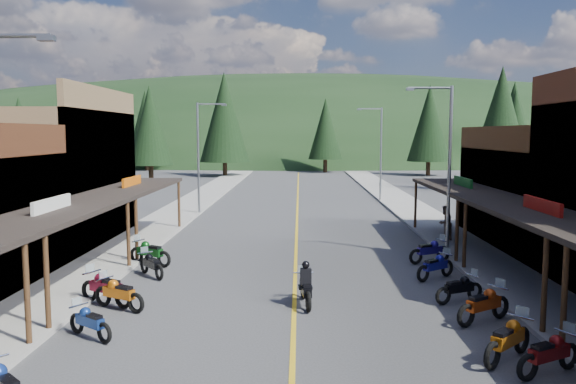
# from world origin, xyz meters

# --- Properties ---
(ground) EXTENTS (220.00, 220.00, 0.00)m
(ground) POSITION_xyz_m (0.00, 0.00, 0.00)
(ground) COLOR #38383A
(ground) RESTS_ON ground
(centerline) EXTENTS (0.15, 90.00, 0.01)m
(centerline) POSITION_xyz_m (0.00, 20.00, 0.01)
(centerline) COLOR gold
(centerline) RESTS_ON ground
(sidewalk_west) EXTENTS (3.40, 94.00, 0.15)m
(sidewalk_west) POSITION_xyz_m (-8.70, 20.00, 0.07)
(sidewalk_west) COLOR gray
(sidewalk_west) RESTS_ON ground
(sidewalk_east) EXTENTS (3.40, 94.00, 0.15)m
(sidewalk_east) POSITION_xyz_m (8.70, 20.00, 0.07)
(sidewalk_east) COLOR gray
(sidewalk_east) RESTS_ON ground
(shop_west_3) EXTENTS (10.90, 10.20, 8.20)m
(shop_west_3) POSITION_xyz_m (-13.78, 11.30, 3.52)
(shop_west_3) COLOR brown
(shop_west_3) RESTS_ON ground
(shop_east_3) EXTENTS (10.90, 10.20, 6.20)m
(shop_east_3) POSITION_xyz_m (13.75, 11.30, 2.53)
(shop_east_3) COLOR #4C2D16
(shop_east_3) RESTS_ON ground
(streetlight_1) EXTENTS (2.16, 0.18, 8.00)m
(streetlight_1) POSITION_xyz_m (-6.95, 22.00, 4.46)
(streetlight_1) COLOR gray
(streetlight_1) RESTS_ON ground
(streetlight_2) EXTENTS (2.16, 0.18, 8.00)m
(streetlight_2) POSITION_xyz_m (6.95, 8.00, 4.46)
(streetlight_2) COLOR gray
(streetlight_2) RESTS_ON ground
(streetlight_3) EXTENTS (2.16, 0.18, 8.00)m
(streetlight_3) POSITION_xyz_m (6.95, 30.00, 4.46)
(streetlight_3) COLOR gray
(streetlight_3) RESTS_ON ground
(ridge_hill) EXTENTS (310.00, 140.00, 60.00)m
(ridge_hill) POSITION_xyz_m (0.00, 135.00, 0.00)
(ridge_hill) COLOR black
(ridge_hill) RESTS_ON ground
(pine_0) EXTENTS (5.04, 5.04, 11.00)m
(pine_0) POSITION_xyz_m (-40.00, 62.00, 6.48)
(pine_0) COLOR black
(pine_0) RESTS_ON ground
(pine_1) EXTENTS (5.88, 5.88, 12.50)m
(pine_1) POSITION_xyz_m (-24.00, 70.00, 7.24)
(pine_1) COLOR black
(pine_1) RESTS_ON ground
(pine_2) EXTENTS (6.72, 6.72, 14.00)m
(pine_2) POSITION_xyz_m (-10.00, 58.00, 7.99)
(pine_2) COLOR black
(pine_2) RESTS_ON ground
(pine_3) EXTENTS (5.04, 5.04, 11.00)m
(pine_3) POSITION_xyz_m (4.00, 66.00, 6.48)
(pine_3) COLOR black
(pine_3) RESTS_ON ground
(pine_4) EXTENTS (5.88, 5.88, 12.50)m
(pine_4) POSITION_xyz_m (18.00, 60.00, 7.24)
(pine_4) COLOR black
(pine_4) RESTS_ON ground
(pine_5) EXTENTS (6.72, 6.72, 14.00)m
(pine_5) POSITION_xyz_m (34.00, 72.00, 7.99)
(pine_5) COLOR black
(pine_5) RESTS_ON ground
(pine_7) EXTENTS (5.88, 5.88, 12.50)m
(pine_7) POSITION_xyz_m (-32.00, 76.00, 7.24)
(pine_7) COLOR black
(pine_7) RESTS_ON ground
(pine_8) EXTENTS (4.48, 4.48, 10.00)m
(pine_8) POSITION_xyz_m (-22.00, 40.00, 5.98)
(pine_8) COLOR black
(pine_8) RESTS_ON ground
(pine_9) EXTENTS (4.93, 4.93, 10.80)m
(pine_9) POSITION_xyz_m (24.00, 45.00, 6.38)
(pine_9) COLOR black
(pine_9) RESTS_ON ground
(pine_10) EXTENTS (5.38, 5.38, 11.60)m
(pine_10) POSITION_xyz_m (-18.00, 50.00, 6.78)
(pine_10) COLOR black
(pine_10) RESTS_ON ground
(pine_11) EXTENTS (5.82, 5.82, 12.40)m
(pine_11) POSITION_xyz_m (20.00, 38.00, 7.19)
(pine_11) COLOR black
(pine_11) RESTS_ON ground
(bike_west_6) EXTENTS (1.88, 1.60, 1.07)m
(bike_west_6) POSITION_xyz_m (-5.80, -2.65, 0.53)
(bike_west_6) COLOR navy
(bike_west_6) RESTS_ON ground
(bike_west_7) EXTENTS (2.20, 1.63, 1.21)m
(bike_west_7) POSITION_xyz_m (-5.81, -0.04, 0.61)
(bike_west_7) COLOR #C4600E
(bike_west_7) RESTS_ON ground
(bike_west_8) EXTENTS (2.37, 1.79, 1.31)m
(bike_west_8) POSITION_xyz_m (-6.42, 0.47, 0.65)
(bike_west_8) COLOR maroon
(bike_west_8) RESTS_ON ground
(bike_west_9) EXTENTS (1.75, 1.92, 1.12)m
(bike_west_9) POSITION_xyz_m (-5.87, 4.28, 0.56)
(bike_west_9) COLOR black
(bike_west_9) RESTS_ON ground
(bike_west_10) EXTENTS (2.35, 1.75, 1.30)m
(bike_west_10) POSITION_xyz_m (-6.46, 6.24, 0.65)
(bike_west_10) COLOR #0E4915
(bike_west_10) RESTS_ON ground
(bike_east_5) EXTENTS (2.15, 1.58, 1.18)m
(bike_east_5) POSITION_xyz_m (6.21, -4.85, 0.59)
(bike_east_5) COLOR #640D0E
(bike_east_5) RESTS_ON ground
(bike_east_6) EXTENTS (2.11, 2.05, 1.26)m
(bike_east_6) POSITION_xyz_m (5.53, -4.02, 0.63)
(bike_east_6) COLOR #AD570C
(bike_east_6) RESTS_ON ground
(bike_east_7) EXTENTS (2.28, 1.84, 1.27)m
(bike_east_7) POSITION_xyz_m (5.86, -1.09, 0.64)
(bike_east_7) COLOR #A5360B
(bike_east_7) RESTS_ON ground
(bike_east_8) EXTENTS (2.02, 1.41, 1.10)m
(bike_east_8) POSITION_xyz_m (5.70, 1.01, 0.55)
(bike_east_8) COLOR black
(bike_east_8) RESTS_ON ground
(bike_east_9) EXTENTS (2.07, 1.81, 1.19)m
(bike_east_9) POSITION_xyz_m (5.63, 4.12, 0.59)
(bike_east_9) COLOR navy
(bike_east_9) RESTS_ON ground
(bike_east_10) EXTENTS (2.24, 1.57, 1.22)m
(bike_east_10) POSITION_xyz_m (6.06, 7.00, 0.61)
(bike_east_10) COLOR navy
(bike_east_10) RESTS_ON ground
(rider_on_bike) EXTENTS (0.93, 2.17, 1.61)m
(rider_on_bike) POSITION_xyz_m (0.38, 0.57, 0.64)
(rider_on_bike) COLOR black
(rider_on_bike) RESTS_ON ground
(pedestrian_east_b) EXTENTS (1.04, 1.00, 1.89)m
(pedestrian_east_b) POSITION_xyz_m (7.90, 11.58, 1.09)
(pedestrian_east_b) COLOR brown
(pedestrian_east_b) RESTS_ON sidewalk_east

